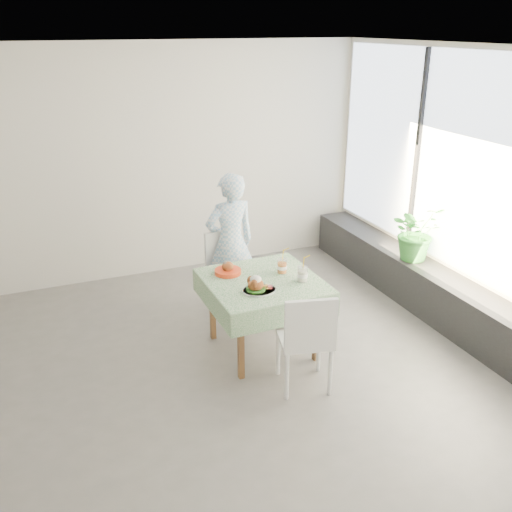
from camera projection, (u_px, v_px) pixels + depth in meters
name	position (u px, v px, depth m)	size (l,w,h in m)	color
floor	(192.00, 379.00, 5.14)	(6.00, 6.00, 0.00)	#5D5A58
ceiling	(175.00, 49.00, 4.07)	(6.00, 6.00, 0.00)	white
wall_back	(126.00, 166.00, 6.74)	(6.00, 0.02, 2.80)	silver
wall_front	(344.00, 415.00, 2.47)	(6.00, 0.02, 2.80)	silver
wall_right	(475.00, 193.00, 5.67)	(0.02, 5.00, 2.80)	silver
window_pane	(477.00, 169.00, 5.57)	(0.01, 4.80, 2.18)	#D1E0F9
window_ledge	(445.00, 300.00, 6.04)	(0.40, 4.80, 0.50)	black
cafe_table	(263.00, 307.00, 5.44)	(1.05, 1.05, 0.74)	brown
chair_far	(231.00, 289.00, 6.22)	(0.48, 0.48, 0.91)	white
chair_near	(304.00, 357.00, 4.94)	(0.53, 0.53, 0.93)	white
diner	(230.00, 243.00, 6.14)	(0.56, 0.37, 1.55)	#8EBFE3
main_dish	(257.00, 286.00, 5.08)	(0.31, 0.31, 0.16)	white
juice_cup_orange	(282.00, 266.00, 5.46)	(0.10, 0.10, 0.29)	white
juice_cup_lemonade	(303.00, 274.00, 5.29)	(0.10, 0.10, 0.29)	white
second_dish	(228.00, 270.00, 5.46)	(0.26, 0.26, 0.12)	red
potted_plant	(416.00, 232.00, 6.32)	(0.58, 0.50, 0.64)	#2D7125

